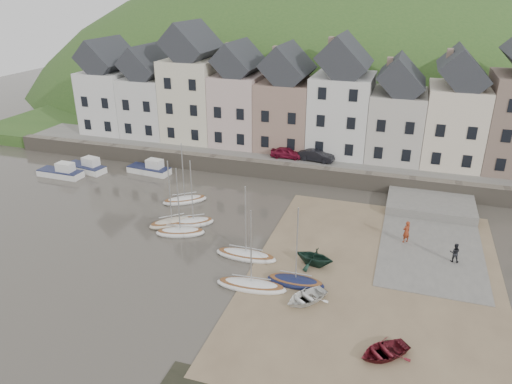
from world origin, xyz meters
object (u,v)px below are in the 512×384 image
(rowboat_red, at_px, (384,351))
(person_red, at_px, (406,232))
(rowboat_white, at_px, (306,297))
(car_left, at_px, (286,153))
(car_right, at_px, (316,155))
(person_dark, at_px, (455,253))
(sailboat_0, at_px, (185,200))
(rowboat_green, at_px, (314,256))

(rowboat_red, distance_m, person_red, 14.17)
(rowboat_white, relative_size, car_left, 0.88)
(person_red, relative_size, car_right, 0.48)
(person_dark, bearing_deg, sailboat_0, -8.24)
(rowboat_white, relative_size, person_red, 1.66)
(rowboat_red, bearing_deg, rowboat_white, -165.51)
(rowboat_white, distance_m, car_right, 24.14)
(sailboat_0, bearing_deg, rowboat_red, -38.06)
(car_right, bearing_deg, rowboat_green, -161.31)
(person_red, bearing_deg, person_dark, 109.48)
(sailboat_0, relative_size, rowboat_white, 1.99)
(rowboat_red, height_order, person_dark, person_dark)
(person_dark, bearing_deg, person_red, -28.55)
(rowboat_white, xyz_separation_m, rowboat_red, (5.41, -3.70, -0.00))
(rowboat_white, bearing_deg, rowboat_red, 3.42)
(sailboat_0, bearing_deg, person_red, -4.77)
(sailboat_0, distance_m, person_red, 21.08)
(sailboat_0, relative_size, rowboat_green, 2.14)
(rowboat_green, distance_m, person_dark, 10.82)
(rowboat_green, bearing_deg, sailboat_0, -108.03)
(sailboat_0, relative_size, person_red, 3.32)
(person_dark, bearing_deg, rowboat_white, 41.18)
(person_dark, bearing_deg, car_right, -47.29)
(rowboat_red, bearing_deg, car_right, 158.05)
(rowboat_white, distance_m, car_left, 24.96)
(rowboat_green, relative_size, car_right, 0.74)
(rowboat_green, distance_m, car_left, 20.42)
(sailboat_0, bearing_deg, car_left, 57.64)
(sailboat_0, xyz_separation_m, person_dark, (24.65, -3.78, 0.64))
(car_right, bearing_deg, person_red, -134.79)
(car_right, bearing_deg, car_left, 97.58)
(rowboat_red, bearing_deg, rowboat_green, 173.61)
(person_red, relative_size, person_dark, 1.22)
(car_left, relative_size, car_right, 0.90)
(sailboat_0, height_order, rowboat_red, sailboat_0)
(rowboat_red, bearing_deg, sailboat_0, -169.17)
(person_red, bearing_deg, rowboat_red, 45.65)
(rowboat_white, bearing_deg, person_dark, 78.51)
(person_dark, height_order, car_right, car_right)
(rowboat_white, bearing_deg, rowboat_green, 132.51)
(sailboat_0, relative_size, car_left, 1.75)
(rowboat_red, relative_size, person_red, 1.65)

